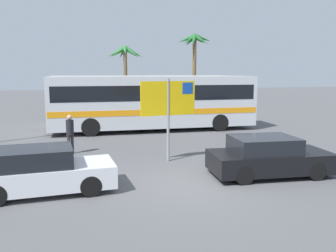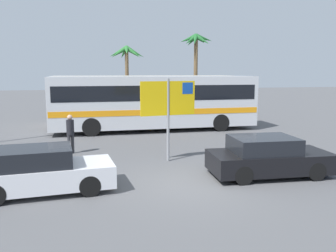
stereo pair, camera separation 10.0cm
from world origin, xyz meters
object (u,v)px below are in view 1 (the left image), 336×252
at_px(ferry_sign, 169,102).
at_px(car_black, 268,157).
at_px(car_white, 42,171).
at_px(pedestrian_by_bus, 70,131).
at_px(bus_rear_coach, 144,96).
at_px(bus_front_coach, 154,100).

height_order(ferry_sign, car_black, ferry_sign).
bearing_deg(car_white, pedestrian_by_bus, 77.97).
xyz_separation_m(car_white, pedestrian_by_bus, (0.62, 4.93, 0.34)).
bearing_deg(car_white, car_black, -4.09).
distance_m(car_white, pedestrian_by_bus, 4.98).
relative_size(ferry_sign, car_white, 0.79).
xyz_separation_m(bus_rear_coach, car_white, (-5.18, -13.46, -1.15)).
relative_size(ferry_sign, pedestrian_by_bus, 1.92).
relative_size(bus_rear_coach, car_black, 2.93).
height_order(bus_front_coach, car_black, bus_front_coach).
height_order(bus_front_coach, bus_rear_coach, same).
distance_m(bus_rear_coach, pedestrian_by_bus, 9.70).
xyz_separation_m(bus_front_coach, ferry_sign, (-0.82, -7.27, 0.54)).
bearing_deg(car_black, car_white, -176.35).
bearing_deg(pedestrian_by_bus, bus_rear_coach, -65.66).
xyz_separation_m(bus_front_coach, car_black, (1.94, -9.95, -1.15)).
bearing_deg(car_black, bus_front_coach, 103.88).
bearing_deg(ferry_sign, car_white, -155.90).
bearing_deg(car_black, pedestrian_by_bus, 146.41).
height_order(bus_front_coach, car_white, bus_front_coach).
xyz_separation_m(car_white, car_black, (7.16, 0.10, 0.00)).
xyz_separation_m(bus_rear_coach, ferry_sign, (-0.78, -10.68, 0.54)).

